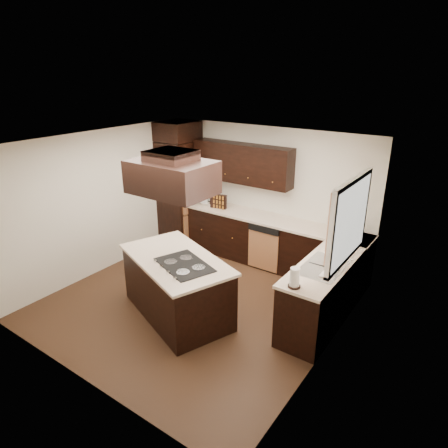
{
  "coord_description": "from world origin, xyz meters",
  "views": [
    {
      "loc": [
        3.47,
        -4.21,
        3.46
      ],
      "look_at": [
        0.1,
        0.6,
        1.15
      ],
      "focal_mm": 32.0,
      "sensor_mm": 36.0,
      "label": 1
    }
  ],
  "objects_px": {
    "island": "(177,287)",
    "range_hood": "(172,177)",
    "spice_rack": "(219,201)",
    "oven_column": "(180,193)"
  },
  "relations": [
    {
      "from": "range_hood",
      "to": "spice_rack",
      "type": "xyz_separation_m",
      "value": [
        -0.91,
        2.27,
        -1.11
      ]
    },
    {
      "from": "island",
      "to": "spice_rack",
      "type": "bearing_deg",
      "value": 131.16
    },
    {
      "from": "island",
      "to": "spice_rack",
      "type": "distance_m",
      "value": 2.34
    },
    {
      "from": "oven_column",
      "to": "spice_rack",
      "type": "relative_size",
      "value": 6.59
    },
    {
      "from": "range_hood",
      "to": "spice_rack",
      "type": "bearing_deg",
      "value": 111.89
    },
    {
      "from": "spice_rack",
      "to": "island",
      "type": "bearing_deg",
      "value": -84.36
    },
    {
      "from": "oven_column",
      "to": "range_hood",
      "type": "xyz_separation_m",
      "value": [
        1.88,
        -2.25,
        1.1
      ]
    },
    {
      "from": "island",
      "to": "spice_rack",
      "type": "xyz_separation_m",
      "value": [
        -0.77,
        2.13,
        0.61
      ]
    },
    {
      "from": "island",
      "to": "range_hood",
      "type": "relative_size",
      "value": 1.66
    },
    {
      "from": "island",
      "to": "range_hood",
      "type": "xyz_separation_m",
      "value": [
        0.14,
        -0.14,
        1.72
      ]
    }
  ]
}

